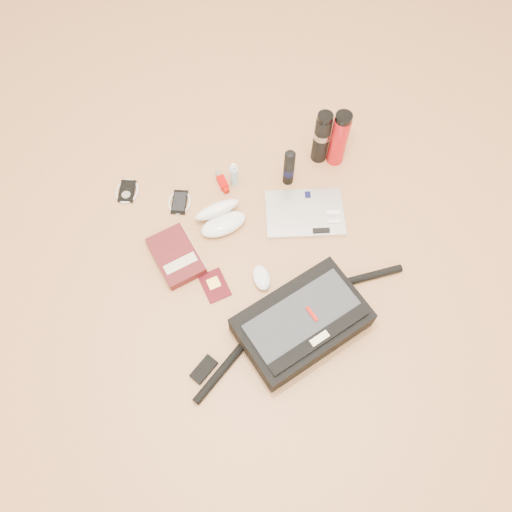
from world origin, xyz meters
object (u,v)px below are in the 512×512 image
(laptop, at_px, (305,213))
(messenger_bag, at_px, (301,323))
(book, at_px, (176,256))
(thermos_red, at_px, (339,139))
(thermos_black, at_px, (322,137))

(laptop, bearing_deg, messenger_bag, -97.01)
(laptop, bearing_deg, book, -161.32)
(thermos_red, bearing_deg, book, -158.75)
(messenger_bag, xyz_separation_m, laptop, (0.15, 0.43, -0.04))
(messenger_bag, distance_m, thermos_black, 0.74)
(book, height_order, thermos_red, thermos_red)
(book, distance_m, thermos_red, 0.77)
(messenger_bag, height_order, thermos_red, thermos_red)
(laptop, xyz_separation_m, book, (-0.51, -0.06, 0.01))
(thermos_black, height_order, thermos_red, thermos_red)
(laptop, distance_m, book, 0.52)
(laptop, bearing_deg, thermos_black, 73.84)
(thermos_black, bearing_deg, book, -154.87)
(thermos_black, relative_size, thermos_red, 0.95)
(messenger_bag, height_order, thermos_black, thermos_black)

